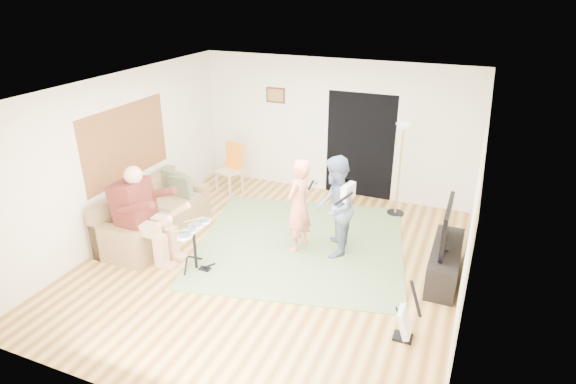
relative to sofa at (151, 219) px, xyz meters
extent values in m
plane|color=brown|center=(2.30, -0.04, -0.29)|extent=(6.00, 6.00, 0.00)
plane|color=white|center=(2.30, -0.04, 2.41)|extent=(6.00, 6.00, 0.00)
plane|color=brown|center=(-0.45, 0.16, 1.26)|extent=(0.00, 2.05, 2.05)
plane|color=black|center=(2.85, 2.95, 0.76)|extent=(2.10, 0.00, 2.10)
cube|color=#3F2314|center=(1.05, 2.95, 1.61)|extent=(0.42, 0.03, 0.32)
cube|color=#617C4B|center=(2.50, 0.64, -0.28)|extent=(3.94, 3.89, 0.02)
cube|color=olive|center=(0.10, 0.00, -0.07)|extent=(0.86, 1.73, 0.43)
cube|color=olive|center=(-0.27, 0.00, 0.14)|extent=(0.16, 2.13, 0.86)
cube|color=olive|center=(0.10, 0.96, 0.02)|extent=(0.86, 0.20, 0.61)
cube|color=olive|center=(0.10, -0.96, 0.02)|extent=(0.86, 0.20, 0.61)
cube|color=#551E17|center=(0.25, -0.65, 0.63)|extent=(0.43, 0.55, 0.70)
sphere|color=tan|center=(0.32, -0.65, 1.10)|extent=(0.28, 0.28, 0.28)
cylinder|color=black|center=(1.30, -0.65, 0.06)|extent=(0.05, 0.05, 0.65)
cube|color=white|center=(1.30, -0.65, 0.37)|extent=(0.13, 0.65, 0.04)
imported|color=#EF8168|center=(2.51, 0.51, 0.49)|extent=(0.47, 0.62, 1.55)
imported|color=slate|center=(3.08, 0.59, 0.53)|extent=(0.76, 0.90, 1.63)
cube|color=black|center=(4.49, -1.02, -0.27)|extent=(0.23, 0.19, 0.03)
cube|color=silver|center=(4.49, -1.02, -0.04)|extent=(0.18, 0.27, 0.36)
cylinder|color=black|center=(4.58, -1.02, 0.32)|extent=(0.19, 0.04, 0.47)
cylinder|color=black|center=(3.73, 2.39, -0.27)|extent=(0.31, 0.31, 0.03)
cylinder|color=#AE854A|center=(3.73, 2.39, 0.56)|extent=(0.04, 0.04, 1.65)
cone|color=white|center=(3.73, 2.39, 1.40)|extent=(0.27, 0.27, 0.11)
cube|color=tan|center=(0.37, 2.09, 0.17)|extent=(0.53, 0.53, 0.04)
cube|color=orange|center=(0.37, 2.29, 0.51)|extent=(0.42, 0.18, 0.43)
cube|color=black|center=(4.80, 0.55, -0.04)|extent=(0.40, 1.40, 0.50)
cube|color=black|center=(4.75, 0.55, 0.56)|extent=(0.06, 1.01, 0.65)
camera|label=1|loc=(4.97, -5.88, 3.75)|focal=30.00mm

